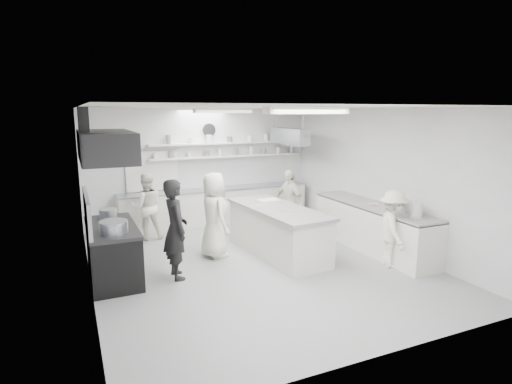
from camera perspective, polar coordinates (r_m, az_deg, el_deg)
name	(u,v)px	position (r m, az deg, el deg)	size (l,w,h in m)	color
floor	(256,264)	(8.33, -0.01, -9.74)	(6.00, 7.00, 0.02)	#A1A1A1
ceiling	(256,107)	(7.80, -0.01, 11.51)	(6.00, 7.00, 0.02)	silver
wall_back	(202,166)	(11.18, -7.36, 3.48)	(6.00, 0.04, 3.00)	silver
wall_front	(381,239)	(5.03, 16.58, -6.08)	(6.00, 0.04, 3.00)	silver
wall_left	(85,202)	(7.27, -22.17, -1.25)	(0.04, 7.00, 3.00)	silver
wall_right	(382,178)	(9.54, 16.69, 1.83)	(0.04, 7.00, 3.00)	silver
stove	(113,253)	(7.94, -18.83, -7.89)	(0.80, 1.80, 0.90)	black
exhaust_hood	(106,146)	(7.57, -19.71, 5.89)	(0.85, 2.00, 0.50)	#262527
back_counter	(217,206)	(11.17, -5.31, -1.91)	(5.00, 0.60, 0.92)	silver
shelf_lower	(228,156)	(11.25, -3.77, 4.87)	(4.20, 0.26, 0.04)	silver
shelf_upper	(228,143)	(11.22, -3.80, 6.65)	(4.20, 0.26, 0.04)	silver
pass_through_window	(152,171)	(10.87, -13.90, 2.77)	(1.30, 0.04, 1.00)	black
wall_clock	(209,130)	(11.12, -6.42, 8.38)	(0.32, 0.32, 0.05)	white
right_counter	(372,228)	(9.38, 15.51, -4.70)	(0.74, 3.30, 0.94)	silver
pot_rack	(289,136)	(10.86, 4.50, 7.56)	(0.30, 1.60, 0.40)	#9EA2AA
light_fixture_front	(307,110)	(6.20, 6.91, 10.93)	(1.30, 0.25, 0.10)	silver
light_fixture_rear	(223,111)	(9.47, -4.54, 10.95)	(1.30, 0.25, 0.10)	silver
prep_island	(278,232)	(8.73, 2.97, -5.45)	(0.95, 2.56, 0.94)	silver
stove_pot	(114,228)	(7.30, -18.74, -4.70)	(0.46, 0.46, 0.25)	#9EA2AA
cook_stove	(175,229)	(7.54, -10.87, -4.98)	(0.65, 0.43, 1.78)	black
cook_back	(147,206)	(9.99, -14.63, -1.90)	(0.75, 0.59, 1.55)	white
cook_island_left	(214,215)	(8.53, -5.73, -3.13)	(0.85, 0.55, 1.73)	white
cook_island_right	(289,202)	(10.06, 4.49, -1.40)	(0.92, 0.39, 1.58)	white
cook_right	(393,229)	(8.38, 18.06, -4.76)	(0.96, 0.55, 1.49)	white
bowl_island_a	(287,212)	(8.33, 4.24, -2.70)	(0.23, 0.23, 0.06)	#9EA2AA
bowl_island_b	(262,207)	(8.70, 0.86, -2.05)	(0.21, 0.21, 0.07)	silver
bowl_right	(373,205)	(9.27, 15.62, -1.72)	(0.23, 0.23, 0.06)	silver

